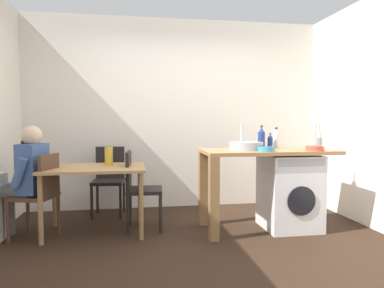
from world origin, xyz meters
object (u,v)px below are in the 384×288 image
dining_table (95,175)px  bottle_squat_brown (270,142)px  bottle_tall_green (261,138)px  bottle_clear_small (276,139)px  seated_person (25,176)px  vase (109,156)px  chair_opposite (138,185)px  washing_machine (289,192)px  colander (315,148)px  mixing_bowl (266,149)px  chair_spare_by_wall (109,177)px  utensil_crock (318,143)px  chair_person_seat (40,191)px

dining_table → bottle_squat_brown: 2.06m
bottle_tall_green → bottle_clear_small: bottle_tall_green is taller
seated_person → vase: 0.89m
bottle_squat_brown → vase: 1.89m
chair_opposite → bottle_tall_green: size_ratio=3.29×
seated_person → chair_opposite: bearing=-67.5°
washing_machine → vase: bearing=171.7°
chair_opposite → vase: (-0.33, 0.04, 0.34)m
dining_table → colander: (2.40, -0.42, 0.31)m
chair_opposite → washing_machine: (1.73, -0.26, -0.08)m
chair_opposite → bottle_clear_small: bearing=92.9°
bottle_tall_green → colander: 0.61m
bottle_squat_brown → bottle_tall_green: bearing=-164.1°
mixing_bowl → vase: bearing=163.6°
seated_person → colander: size_ratio=6.00×
dining_table → colander: bearing=-9.9°
chair_spare_by_wall → bottle_squat_brown: bottle_squat_brown is taller
bottle_clear_small → mixing_bowl: (-0.29, -0.42, -0.08)m
chair_opposite → utensil_crock: bearing=88.6°
chair_opposite → vase: bearing=-93.6°
utensil_crock → bottle_tall_green: bearing=173.2°
bottle_squat_brown → mixing_bowl: bearing=-117.9°
chair_person_seat → seated_person: 0.23m
dining_table → chair_spare_by_wall: chair_spare_by_wall is taller
seated_person → washing_machine: size_ratio=1.40×
utensil_crock → colander: 0.33m
dining_table → bottle_clear_small: (2.13, 0.02, 0.39)m
utensil_crock → vase: 2.44m
chair_person_seat → chair_spare_by_wall: bearing=-20.1°
chair_opposite → colander: 2.03m
dining_table → seated_person: size_ratio=0.92×
chair_person_seat → bottle_clear_small: (2.68, 0.14, 0.53)m
chair_opposite → bottle_squat_brown: (1.56, -0.09, 0.50)m
bottle_clear_small → seated_person: bearing=-178.1°
chair_person_seat → bottle_squat_brown: 2.63m
chair_person_seat → seated_person: (-0.15, 0.04, 0.16)m
dining_table → colander: 2.45m
dining_table → chair_spare_by_wall: size_ratio=1.22×
bottle_squat_brown → utensil_crock: 0.56m
mixing_bowl → seated_person: bearing=172.8°
bottle_tall_green → vase: size_ratio=1.30×
seated_person → chair_person_seat: bearing=-90.0°
colander → washing_machine: bearing=130.7°
seated_person → utensil_crock: size_ratio=4.01×
bottle_tall_green → mixing_bowl: 0.35m
washing_machine → vase: size_ratio=4.09×
dining_table → mixing_bowl: mixing_bowl is taller
chair_person_seat → colander: size_ratio=4.50×
bottle_squat_brown → chair_person_seat: bearing=-178.1°
chair_spare_by_wall → washing_machine: 2.32m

